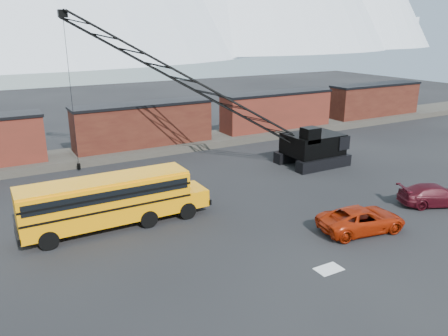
% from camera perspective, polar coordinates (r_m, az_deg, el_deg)
% --- Properties ---
extents(ground, '(160.00, 160.00, 0.00)m').
position_cam_1_polar(ground, '(25.77, 6.62, -9.31)').
color(ground, black).
rests_on(ground, ground).
extents(gravel_berm, '(120.00, 5.00, 0.70)m').
position_cam_1_polar(gravel_berm, '(44.16, -10.28, 2.56)').
color(gravel_berm, '#443F37').
rests_on(gravel_berm, ground).
extents(boxcar_mid, '(13.70, 3.10, 4.17)m').
position_cam_1_polar(boxcar_mid, '(43.61, -10.45, 5.63)').
color(boxcar_mid, '#4B2015').
rests_on(boxcar_mid, gravel_berm).
extents(boxcar_east_near, '(13.70, 3.10, 4.17)m').
position_cam_1_polar(boxcar_east_near, '(50.97, 6.89, 7.51)').
color(boxcar_east_near, '#4A1D15').
rests_on(boxcar_east_near, gravel_berm).
extents(boxcar_east_far, '(13.70, 3.10, 4.17)m').
position_cam_1_polar(boxcar_east_far, '(61.70, 19.13, 8.43)').
color(boxcar_east_far, '#4B2015').
rests_on(boxcar_east_far, gravel_berm).
extents(snow_patch, '(1.40, 0.90, 0.02)m').
position_cam_1_polar(snow_patch, '(23.37, 13.52, -12.71)').
color(snow_patch, silver).
rests_on(snow_patch, ground).
extents(school_bus, '(11.65, 2.65, 3.19)m').
position_cam_1_polar(school_bus, '(27.37, -14.42, -4.00)').
color(school_bus, orange).
rests_on(school_bus, ground).
extents(red_pickup, '(5.71, 3.34, 1.49)m').
position_cam_1_polar(red_pickup, '(27.65, 17.53, -6.41)').
color(red_pickup, '#9D2107').
rests_on(red_pickup, ground).
extents(maroon_suv, '(5.43, 3.92, 1.46)m').
position_cam_1_polar(maroon_suv, '(33.51, 25.89, -3.19)').
color(maroon_suv, '#3F0B14').
rests_on(maroon_suv, ground).
extents(crawler_crane, '(22.00, 11.05, 13.31)m').
position_cam_1_polar(crawler_crane, '(36.80, -4.82, 11.21)').
color(crawler_crane, black).
rests_on(crawler_crane, ground).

